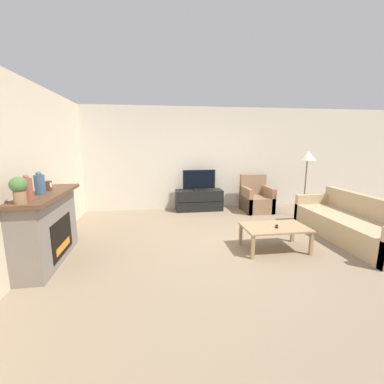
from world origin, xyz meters
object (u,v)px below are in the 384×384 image
at_px(mantel_vase_left, 27,188).
at_px(tv_stand, 199,200).
at_px(mantel_clock, 48,186).
at_px(floor_lamp, 307,159).
at_px(remote, 277,226).
at_px(mantel_vase_centre_left, 40,184).
at_px(couch, 353,225).
at_px(potted_plant, 19,188).
at_px(tv, 199,181).
at_px(coffee_table, 275,229).
at_px(armchair, 256,200).
at_px(fireplace, 47,227).

relative_size(mantel_vase_left, tv_stand, 0.27).
xyz_separation_m(mantel_clock, floor_lamp, (5.15, 1.48, 0.26)).
height_order(remote, floor_lamp, floor_lamp).
relative_size(mantel_vase_centre_left, couch, 0.14).
height_order(potted_plant, floor_lamp, floor_lamp).
bearing_deg(tv_stand, floor_lamp, -22.29).
xyz_separation_m(mantel_vase_left, tv, (2.75, 3.11, -0.43)).
distance_m(coffee_table, couch, 1.67).
xyz_separation_m(tv_stand, couch, (2.47, -2.49, -0.00)).
bearing_deg(remote, floor_lamp, 74.79).
xyz_separation_m(tv, floor_lamp, (2.40, -0.98, 0.61)).
relative_size(tv_stand, remote, 8.07).
bearing_deg(tv, mantel_vase_centre_left, -135.06).
bearing_deg(tv_stand, coffee_table, -73.35).
distance_m(mantel_clock, tv, 3.71).
relative_size(mantel_vase_left, tv, 0.38).
relative_size(armchair, coffee_table, 0.89).
height_order(potted_plant, tv, potted_plant).
distance_m(mantel_clock, remote, 3.66).
xyz_separation_m(mantel_vase_centre_left, coffee_table, (3.56, 0.03, -0.86)).
distance_m(potted_plant, coffee_table, 3.72).
bearing_deg(armchair, tv_stand, 168.68).
distance_m(tv_stand, coffee_table, 2.84).
relative_size(mantel_vase_left, coffee_table, 0.31).
bearing_deg(potted_plant, mantel_clock, 89.95).
bearing_deg(potted_plant, armchair, 35.52).
distance_m(tv_stand, armchair, 1.50).
bearing_deg(mantel_clock, couch, -0.26).
relative_size(tv, remote, 5.63).
bearing_deg(remote, mantel_vase_centre_left, -153.52).
bearing_deg(coffee_table, armchair, 74.72).
bearing_deg(fireplace, armchair, 28.80).
height_order(mantel_clock, tv, mantel_clock).
distance_m(fireplace, mantel_clock, 0.62).
height_order(mantel_vase_centre_left, potted_plant, potted_plant).
height_order(mantel_vase_centre_left, tv, mantel_vase_centre_left).
xyz_separation_m(potted_plant, floor_lamp, (5.15, 2.33, 0.15)).
bearing_deg(mantel_vase_centre_left, coffee_table, 0.52).
xyz_separation_m(potted_plant, tv_stand, (2.75, 3.31, -0.98)).
xyz_separation_m(tv, coffee_table, (0.81, -2.71, -0.43)).
bearing_deg(fireplace, couch, 1.49).
distance_m(tv, coffee_table, 2.86).
height_order(coffee_table, remote, remote).
distance_m(mantel_clock, floor_lamp, 5.37).
bearing_deg(remote, potted_plant, -144.57).
xyz_separation_m(mantel_vase_centre_left, tv_stand, (2.75, 2.75, -0.95)).
bearing_deg(coffee_table, mantel_vase_centre_left, -179.48).
height_order(fireplace, tv, tv).
distance_m(fireplace, armchair, 4.85).
height_order(potted_plant, tv_stand, potted_plant).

